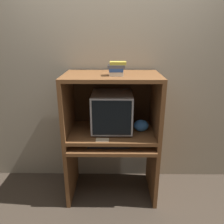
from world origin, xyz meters
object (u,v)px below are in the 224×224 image
at_px(keyboard, 109,145).
at_px(snack_bag, 141,126).
at_px(book_stack, 117,69).
at_px(crt_monitor, 112,111).
at_px(mouse, 136,145).

relative_size(keyboard, snack_bag, 2.72).
bearing_deg(book_stack, snack_bag, 16.32).
height_order(crt_monitor, book_stack, book_stack).
relative_size(crt_monitor, keyboard, 1.02).
bearing_deg(snack_bag, book_stack, -163.68).
relative_size(mouse, book_stack, 0.40).
height_order(crt_monitor, snack_bag, crt_monitor).
relative_size(snack_bag, book_stack, 0.90).
relative_size(crt_monitor, snack_bag, 2.79).
height_order(mouse, book_stack, book_stack).
distance_m(crt_monitor, book_stack, 0.48).
distance_m(crt_monitor, keyboard, 0.35).
relative_size(keyboard, book_stack, 2.45).
bearing_deg(keyboard, mouse, -1.89).
bearing_deg(book_stack, keyboard, -138.01).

